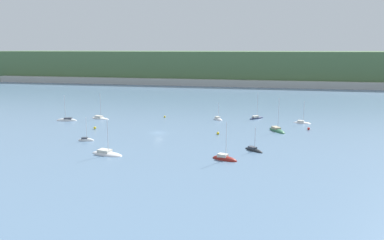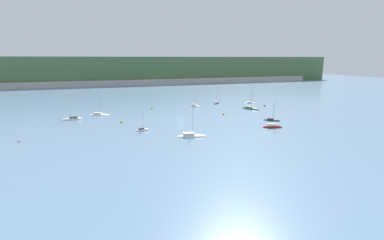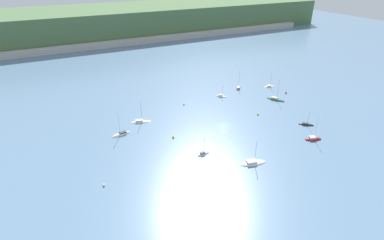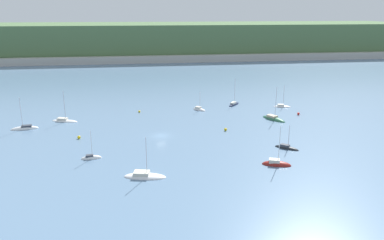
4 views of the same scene
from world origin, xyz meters
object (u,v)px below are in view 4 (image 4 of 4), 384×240
object	(u,v)px
sailboat_5	(234,105)
mooring_buoy_1	(298,114)
sailboat_6	(25,129)
sailboat_8	(199,110)
sailboat_3	(287,148)
sailboat_7	(282,107)
sailboat_2	(274,119)
mooring_buoy_3	(226,129)
mooring_buoy_4	(139,111)
sailboat_9	(276,165)
sailboat_1	(91,158)
sailboat_4	(145,177)
mooring_buoy_2	(79,137)
sailboat_0	(64,121)

from	to	relation	value
sailboat_5	mooring_buoy_1	distance (m)	24.30
sailboat_6	sailboat_8	size ratio (longest dim) A/B	1.46
sailboat_3	sailboat_7	size ratio (longest dim) A/B	0.82
sailboat_2	sailboat_5	size ratio (longest dim) A/B	1.10
sailboat_2	sailboat_8	xyz separation A→B (m)	(-21.54, 15.23, -0.00)
sailboat_5	mooring_buoy_3	bearing A→B (deg)	-158.73
sailboat_7	sailboat_8	size ratio (longest dim) A/B	1.18
mooring_buoy_3	mooring_buoy_4	world-z (taller)	mooring_buoy_3
sailboat_8	mooring_buoy_4	bearing A→B (deg)	-128.30
sailboat_6	sailboat_9	bearing A→B (deg)	141.58
sailboat_5	sailboat_1	bearing A→B (deg)	174.86
sailboat_5	mooring_buoy_1	size ratio (longest dim) A/B	12.31
sailboat_4	mooring_buoy_2	xyz separation A→B (m)	(-16.97, 27.06, 0.32)
mooring_buoy_3	sailboat_7	bearing A→B (deg)	42.29
sailboat_2	sailboat_4	world-z (taller)	sailboat_2
sailboat_4	mooring_buoy_3	distance (m)	36.94
sailboat_3	sailboat_8	distance (m)	43.54
sailboat_1	mooring_buoy_4	size ratio (longest dim) A/B	10.60
sailboat_0	mooring_buoy_2	distance (m)	19.16
sailboat_6	sailboat_9	xyz separation A→B (m)	(63.48, -36.26, 0.03)
sailboat_0	mooring_buoy_3	xyz separation A→B (m)	(47.90, -16.85, 0.28)
sailboat_1	sailboat_5	bearing A→B (deg)	39.99
sailboat_4	sailboat_1	bearing A→B (deg)	147.46
sailboat_5	mooring_buoy_2	size ratio (longest dim) A/B	12.23
sailboat_1	mooring_buoy_2	xyz separation A→B (m)	(-4.84, 15.00, 0.34)
sailboat_2	sailboat_5	xyz separation A→B (m)	(-7.66, 20.60, 0.02)
sailboat_2	sailboat_6	size ratio (longest dim) A/B	1.11
sailboat_6	sailboat_5	bearing A→B (deg)	-172.74
sailboat_6	sailboat_9	distance (m)	73.11
sailboat_4	sailboat_8	size ratio (longest dim) A/B	1.34
sailboat_1	sailboat_9	world-z (taller)	sailboat_9
sailboat_2	sailboat_6	xyz separation A→B (m)	(-75.83, 1.12, -0.01)
sailboat_0	sailboat_1	size ratio (longest dim) A/B	1.34
sailboat_8	mooring_buoy_1	xyz separation A→B (m)	(31.67, -11.19, 0.32)
mooring_buoy_3	sailboat_3	bearing A→B (deg)	-53.96
mooring_buoy_4	sailboat_8	bearing A→B (deg)	0.48
sailboat_4	sailboat_6	bearing A→B (deg)	143.87
sailboat_7	mooring_buoy_4	world-z (taller)	sailboat_7
sailboat_7	mooring_buoy_4	xyz separation A→B (m)	(-51.06, -0.11, 0.24)
sailboat_0	sailboat_4	size ratio (longest dim) A/B	1.07
sailboat_5	mooring_buoy_2	xyz separation A→B (m)	(-51.20, -30.67, 0.31)
sailboat_1	mooring_buoy_4	bearing A→B (deg)	69.14
sailboat_6	sailboat_7	world-z (taller)	sailboat_6
sailboat_0	sailboat_6	distance (m)	12.06
sailboat_2	mooring_buoy_4	bearing A→B (deg)	-138.90
sailboat_4	mooring_buoy_3	xyz separation A→B (m)	(24.01, 28.07, 0.31)
sailboat_1	mooring_buoy_1	world-z (taller)	sailboat_1
mooring_buoy_1	mooring_buoy_4	world-z (taller)	mooring_buoy_1
sailboat_8	sailboat_3	bearing A→B (deg)	-17.81
sailboat_2	mooring_buoy_2	size ratio (longest dim) A/B	13.42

